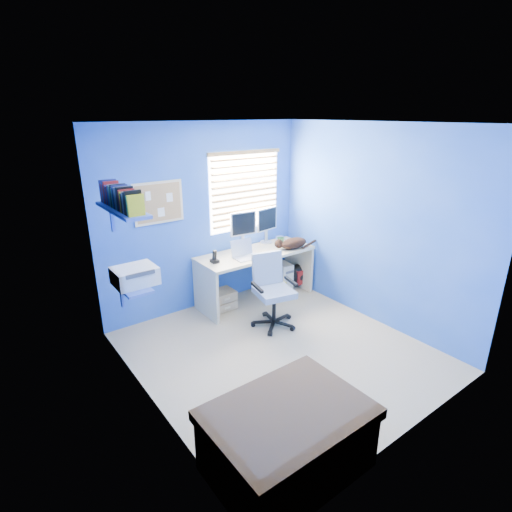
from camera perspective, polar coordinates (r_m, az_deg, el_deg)
floor at (r=4.73m, az=3.34°, el=-13.45°), size 3.00×3.20×0.00m
ceiling at (r=3.96m, az=4.09°, el=18.41°), size 3.00×3.20×0.00m
wall_back at (r=5.44m, az=-7.29°, el=5.38°), size 3.00×0.01×2.50m
wall_front at (r=3.23m, az=22.44°, el=-6.43°), size 3.00×0.01×2.50m
wall_left at (r=3.46m, az=-15.70°, el=-3.80°), size 0.01×3.20×2.50m
wall_right at (r=5.24m, az=16.35°, el=4.15°), size 0.01×3.20×2.50m
desk at (r=5.76m, az=-0.05°, el=-2.89°), size 1.70×0.65×0.74m
laptop at (r=5.35m, az=-1.40°, el=0.81°), size 0.34×0.28×0.22m
monitor_left at (r=5.71m, az=-1.94°, el=3.72°), size 0.41×0.16×0.54m
monitor_right at (r=5.95m, az=1.46°, el=4.39°), size 0.41×0.18×0.54m
phone at (r=5.23m, az=-5.95°, el=-0.05°), size 0.09×0.11×0.17m
mug at (r=5.96m, az=3.54°, el=2.17°), size 0.10×0.09×0.10m
cd_spindle at (r=6.10m, az=3.45°, el=2.45°), size 0.13×0.13×0.07m
cat at (r=5.77m, az=5.42°, el=1.83°), size 0.49×0.36×0.16m
tower_pc at (r=6.16m, az=3.47°, el=-2.81°), size 0.23×0.46×0.45m
drawer_boxes at (r=5.61m, az=-4.90°, el=-6.24°), size 0.35×0.28×0.27m
yellow_book at (r=5.98m, az=3.65°, el=-4.63°), size 0.03×0.17×0.24m
backpack at (r=6.29m, az=5.92°, el=-2.78°), size 0.33×0.25×0.38m
bed_corner at (r=3.32m, az=4.48°, el=-24.62°), size 1.14×0.81×0.55m
office_chair at (r=5.12m, az=2.37°, el=-6.22°), size 0.64×0.64×0.93m
window_blinds at (r=5.69m, az=-1.50°, el=9.26°), size 1.15×0.05×1.10m
corkboard at (r=5.08m, az=-13.74°, el=7.41°), size 0.64×0.02×0.52m
wall_shelves at (r=4.12m, az=-17.92°, el=2.47°), size 0.42×0.90×1.05m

